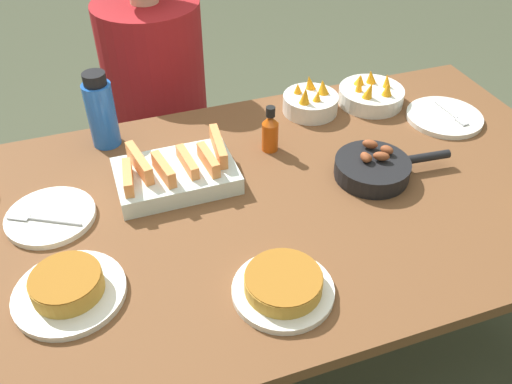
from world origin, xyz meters
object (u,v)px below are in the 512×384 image
fruit_bowl_citrus (310,102)px  water_bottle (101,111)px  frittata_plate_side (68,288)px  fruit_bowl_mango (371,94)px  hot_sauce_bottle (270,131)px  melon_tray (176,173)px  empty_plate_near_front (444,117)px  empty_plate_far_right (51,217)px  person_figure (161,124)px  skillet (374,168)px  frittata_plate_center (283,286)px

fruit_bowl_citrus → water_bottle: size_ratio=0.77×
frittata_plate_side → fruit_bowl_mango: size_ratio=1.14×
hot_sauce_bottle → water_bottle: bearing=156.9°
melon_tray → frittata_plate_side: size_ratio=1.31×
frittata_plate_side → water_bottle: size_ratio=1.05×
empty_plate_near_front → empty_plate_far_right: same height
empty_plate_far_right → person_figure: 0.82m
hot_sauce_bottle → fruit_bowl_citrus: bearing=38.5°
water_bottle → empty_plate_far_right: bearing=-121.2°
hot_sauce_bottle → empty_plate_far_right: bearing=-170.6°
fruit_bowl_mango → fruit_bowl_citrus: bearing=175.4°
skillet → frittata_plate_center: 0.48m
frittata_plate_side → empty_plate_near_front: 1.21m
skillet → water_bottle: (-0.66, 0.40, 0.08)m
empty_plate_far_right → fruit_bowl_mango: (1.02, 0.24, 0.02)m
hot_sauce_bottle → melon_tray: bearing=-167.1°
melon_tray → frittata_plate_center: bearing=-73.8°
frittata_plate_center → fruit_bowl_citrus: (0.36, 0.67, 0.01)m
melon_tray → skillet: bearing=-16.1°
frittata_plate_side → empty_plate_far_right: 0.27m
empty_plate_far_right → hot_sauce_bottle: size_ratio=1.56×
frittata_plate_side → water_bottle: 0.58m
empty_plate_near_front → skillet: bearing=-152.5°
fruit_bowl_citrus → empty_plate_near_front: bearing=-26.0°
person_figure → frittata_plate_side: bearing=-111.0°
skillet → water_bottle: water_bottle is taller
person_figure → fruit_bowl_mango: bearing=-35.3°
water_bottle → hot_sauce_bottle: (0.44, -0.19, -0.05)m
fruit_bowl_mango → water_bottle: 0.85m
empty_plate_far_right → hot_sauce_bottle: 0.63m
fruit_bowl_mango → person_figure: person_figure is taller
person_figure → melon_tray: bearing=-95.6°
frittata_plate_center → empty_plate_far_right: 0.61m
frittata_plate_center → empty_plate_near_front: 0.88m
empty_plate_near_front → person_figure: bearing=142.5°
melon_tray → empty_plate_near_front: (0.86, 0.04, -0.03)m
fruit_bowl_citrus → water_bottle: bearing=177.0°
water_bottle → person_figure: size_ratio=0.18×
person_figure → empty_plate_near_front: bearing=-37.5°
frittata_plate_side → skillet: bearing=10.8°
empty_plate_near_front → hot_sauce_bottle: size_ratio=1.67×
empty_plate_far_right → water_bottle: (0.18, 0.29, 0.10)m
water_bottle → frittata_plate_side: bearing=-105.2°
melon_tray → hot_sauce_bottle: hot_sauce_bottle is taller
person_figure → fruit_bowl_citrus: bearing=-45.5°
fruit_bowl_citrus → skillet: bearing=-86.2°
melon_tray → empty_plate_near_front: 0.86m
person_figure → empty_plate_far_right: bearing=-119.7°
skillet → person_figure: (-0.44, 0.80, -0.25)m
empty_plate_far_right → fruit_bowl_mango: 1.05m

